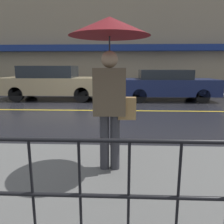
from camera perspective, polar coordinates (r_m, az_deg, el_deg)
The scene contains 7 objects.
ground_plane at distance 8.03m, azimuth -10.06°, elevation 0.45°, with size 80.00×80.00×0.00m, color black.
sidewalk_far at distance 12.56m, azimuth -5.51°, elevation 4.88°, with size 28.00×1.69×0.11m.
lane_marking at distance 8.03m, azimuth -10.06°, elevation 0.48°, with size 25.20×0.12×0.01m.
building_storefront at distance 13.56m, azimuth -5.20°, elevation 19.28°, with size 28.00×0.85×6.75m.
pedestrian at distance 2.93m, azimuth -0.54°, elevation 15.63°, with size 1.05×1.05×2.05m.
car_tan at distance 10.83m, azimuth -15.23°, elevation 7.44°, with size 4.75×1.82×1.59m.
car_navy at distance 10.55m, azimuth 14.13°, elevation 6.95°, with size 4.38×1.76×1.41m.
Camera 1 is at (1.73, -7.68, 1.55)m, focal length 35.00 mm.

